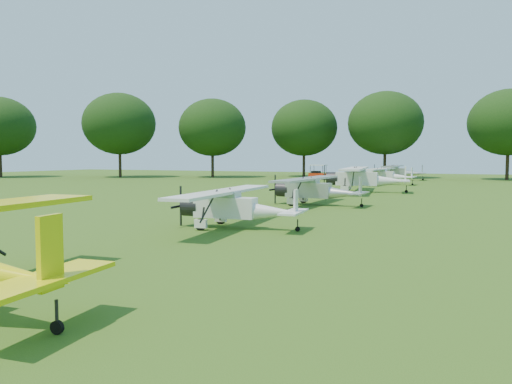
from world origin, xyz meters
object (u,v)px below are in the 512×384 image
aircraft_4 (315,188)px  aircraft_7 (397,171)px  aircraft_5 (363,177)px  aircraft_3 (235,204)px  aircraft_6 (384,174)px  golf_cart (318,174)px

aircraft_4 → aircraft_7: aircraft_7 is taller
aircraft_5 → aircraft_3: bearing=-98.9°
aircraft_6 → aircraft_7: 12.41m
aircraft_3 → aircraft_7: 50.47m
aircraft_3 → aircraft_7: (-0.31, 50.46, 0.19)m
aircraft_5 → aircraft_7: (-0.70, 25.75, -0.13)m
aircraft_3 → aircraft_5: (0.38, 24.71, 0.33)m
aircraft_6 → golf_cart: (-10.71, 9.61, -0.48)m
aircraft_5 → aircraft_6: size_ratio=1.19×
aircraft_7 → aircraft_6: bearing=-88.7°
aircraft_5 → golf_cart: (-11.07, 22.95, -0.69)m
aircraft_3 → aircraft_4: (0.10, 11.44, 0.07)m
golf_cart → aircraft_6: bearing=-34.2°
aircraft_3 → aircraft_7: aircraft_7 is taller
aircraft_4 → golf_cart: golf_cart is taller
aircraft_3 → aircraft_6: (0.02, 38.05, 0.11)m
aircraft_3 → aircraft_5: 24.72m
aircraft_5 → aircraft_6: aircraft_5 is taller
aircraft_6 → aircraft_7: (-0.34, 12.41, 0.08)m
aircraft_4 → aircraft_7: (-0.41, 39.03, 0.12)m
aircraft_3 → aircraft_4: 11.44m
aircraft_6 → golf_cart: size_ratio=3.95×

